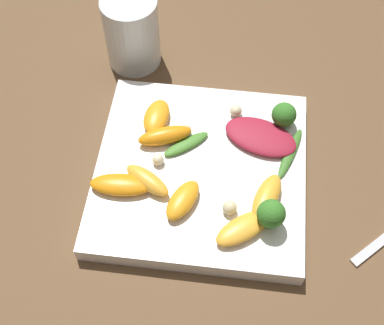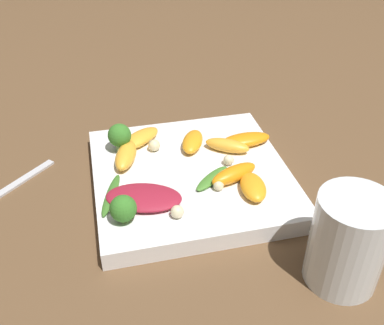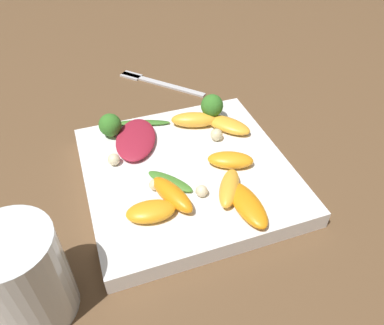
% 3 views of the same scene
% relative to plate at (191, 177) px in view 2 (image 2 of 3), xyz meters
% --- Properties ---
extents(ground_plane, '(2.40, 2.40, 0.00)m').
position_rel_plate_xyz_m(ground_plane, '(0.00, 0.00, -0.01)').
color(ground_plane, brown).
extents(plate, '(0.26, 0.26, 0.02)m').
position_rel_plate_xyz_m(plate, '(0.00, 0.00, 0.00)').
color(plate, white).
rests_on(plate, ground_plane).
extents(drinking_glass, '(0.08, 0.08, 0.11)m').
position_rel_plate_xyz_m(drinking_glass, '(0.20, 0.12, 0.04)').
color(drinking_glass, white).
rests_on(drinking_glass, ground_plane).
extents(radicchio_leaf_0, '(0.08, 0.11, 0.01)m').
position_rel_plate_xyz_m(radicchio_leaf_0, '(0.05, -0.07, 0.02)').
color(radicchio_leaf_0, maroon).
rests_on(radicchio_leaf_0, plate).
extents(orange_segment_0, '(0.07, 0.05, 0.02)m').
position_rel_plate_xyz_m(orange_segment_0, '(-0.05, 0.02, 0.02)').
color(orange_segment_0, orange).
rests_on(orange_segment_0, plate).
extents(orange_segment_1, '(0.06, 0.04, 0.02)m').
position_rel_plate_xyz_m(orange_segment_1, '(0.07, 0.07, 0.02)').
color(orange_segment_1, orange).
rests_on(orange_segment_1, plate).
extents(orange_segment_2, '(0.05, 0.07, 0.02)m').
position_rel_plate_xyz_m(orange_segment_2, '(-0.03, 0.06, 0.02)').
color(orange_segment_2, '#FCAD33').
rests_on(orange_segment_2, plate).
extents(orange_segment_3, '(0.04, 0.08, 0.02)m').
position_rel_plate_xyz_m(orange_segment_3, '(-0.04, 0.09, 0.02)').
color(orange_segment_3, orange).
rests_on(orange_segment_3, plate).
extents(orange_segment_4, '(0.05, 0.07, 0.02)m').
position_rel_plate_xyz_m(orange_segment_4, '(0.04, 0.05, 0.02)').
color(orange_segment_4, orange).
rests_on(orange_segment_4, plate).
extents(orange_segment_5, '(0.07, 0.05, 0.02)m').
position_rel_plate_xyz_m(orange_segment_5, '(-0.04, -0.08, 0.02)').
color(orange_segment_5, '#FCAD33').
rests_on(orange_segment_5, plate).
extents(orange_segment_6, '(0.07, 0.08, 0.02)m').
position_rel_plate_xyz_m(orange_segment_6, '(-0.08, -0.06, 0.02)').
color(orange_segment_6, '#FCAD33').
rests_on(orange_segment_6, plate).
extents(broccoli_floret_0, '(0.03, 0.03, 0.04)m').
position_rel_plate_xyz_m(broccoli_floret_0, '(-0.07, -0.09, 0.04)').
color(broccoli_floret_0, '#84AD5B').
rests_on(broccoli_floret_0, plate).
extents(broccoli_floret_1, '(0.03, 0.03, 0.04)m').
position_rel_plate_xyz_m(broccoli_floret_1, '(0.08, -0.10, 0.03)').
color(broccoli_floret_1, '#84AD5B').
rests_on(broccoli_floret_1, plate).
extents(arugula_sprig_0, '(0.06, 0.06, 0.01)m').
position_rel_plate_xyz_m(arugula_sprig_0, '(0.03, 0.02, 0.02)').
color(arugula_sprig_0, '#47842D').
rests_on(arugula_sprig_0, plate).
extents(arugula_sprig_1, '(0.08, 0.04, 0.01)m').
position_rel_plate_xyz_m(arugula_sprig_1, '(0.03, -0.11, 0.02)').
color(arugula_sprig_1, '#3D7528').
rests_on(arugula_sprig_1, plate).
extents(macadamia_nut_0, '(0.01, 0.01, 0.01)m').
position_rel_plate_xyz_m(macadamia_nut_0, '(-0.00, 0.05, 0.02)').
color(macadamia_nut_0, beige).
rests_on(macadamia_nut_0, plate).
extents(macadamia_nut_1, '(0.02, 0.02, 0.02)m').
position_rel_plate_xyz_m(macadamia_nut_1, '(-0.06, -0.04, 0.02)').
color(macadamia_nut_1, beige).
rests_on(macadamia_nut_1, plate).
extents(macadamia_nut_2, '(0.01, 0.01, 0.01)m').
position_rel_plate_xyz_m(macadamia_nut_2, '(0.05, 0.02, 0.02)').
color(macadamia_nut_2, beige).
rests_on(macadamia_nut_2, plate).
extents(macadamia_nut_3, '(0.02, 0.02, 0.02)m').
position_rel_plate_xyz_m(macadamia_nut_3, '(0.09, -0.04, 0.02)').
color(macadamia_nut_3, beige).
rests_on(macadamia_nut_3, plate).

